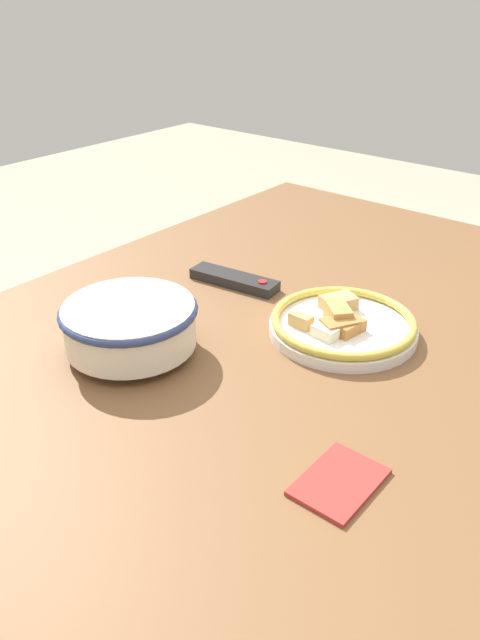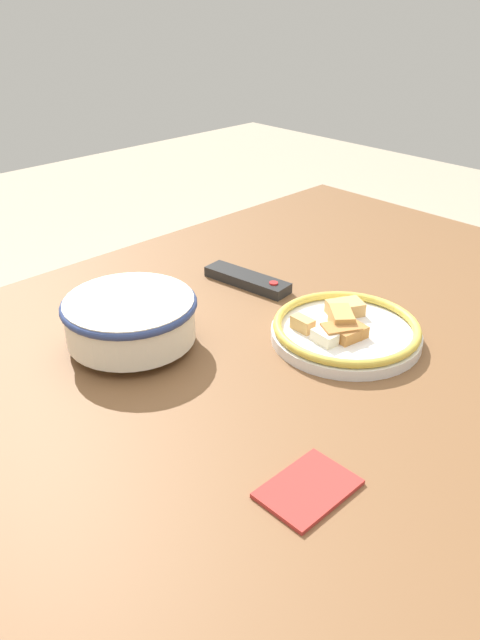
% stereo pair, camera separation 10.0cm
% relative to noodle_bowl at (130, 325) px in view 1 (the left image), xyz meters
% --- Properties ---
extents(dining_table, '(1.55, 1.01, 0.78)m').
position_rel_noodle_bowl_xyz_m(dining_table, '(0.15, -0.15, -0.13)').
color(dining_table, brown).
rests_on(dining_table, ground_plane).
extents(noodle_bowl, '(0.22, 0.22, 0.08)m').
position_rel_noodle_bowl_xyz_m(noodle_bowl, '(0.00, 0.00, 0.00)').
color(noodle_bowl, silver).
rests_on(noodle_bowl, dining_table).
extents(food_plate, '(0.25, 0.25, 0.05)m').
position_rel_noodle_bowl_xyz_m(food_plate, '(0.26, -0.23, -0.03)').
color(food_plate, white).
rests_on(food_plate, dining_table).
extents(tv_remote, '(0.07, 0.19, 0.02)m').
position_rel_noodle_bowl_xyz_m(tv_remote, '(0.30, 0.03, -0.04)').
color(tv_remote, black).
rests_on(tv_remote, dining_table).
extents(folded_napkin, '(0.11, 0.08, 0.01)m').
position_rel_noodle_bowl_xyz_m(folded_napkin, '(-0.04, -0.41, -0.05)').
color(folded_napkin, '#B2332D').
rests_on(folded_napkin, dining_table).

